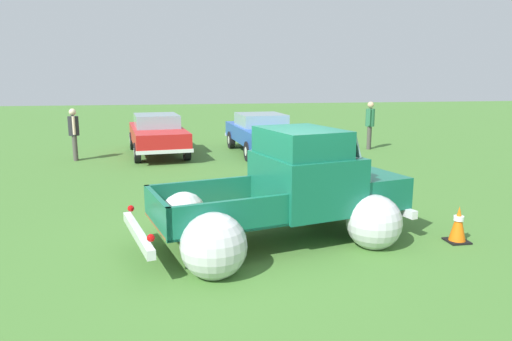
{
  "coord_description": "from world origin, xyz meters",
  "views": [
    {
      "loc": [
        -1.59,
        -7.54,
        2.8
      ],
      "look_at": [
        0.0,
        1.5,
        0.95
      ],
      "focal_mm": 33.17,
      "sensor_mm": 36.0,
      "label": 1
    }
  ],
  "objects_px": {
    "show_car_0": "(157,133)",
    "spectator_1": "(74,131)",
    "lane_cone_1": "(458,224)",
    "spectator_0": "(370,122)",
    "lane_cone_0": "(329,185)",
    "show_car_1": "(262,132)",
    "vintage_pickup_truck": "(292,196)"
  },
  "relations": [
    {
      "from": "show_car_0",
      "to": "spectator_1",
      "type": "distance_m",
      "value": 2.81
    },
    {
      "from": "show_car_0",
      "to": "spectator_1",
      "type": "xyz_separation_m",
      "value": [
        -2.68,
        -0.8,
        0.21
      ]
    },
    {
      "from": "lane_cone_1",
      "to": "spectator_1",
      "type": "bearing_deg",
      "value": 130.18
    },
    {
      "from": "spectator_0",
      "to": "lane_cone_0",
      "type": "distance_m",
      "value": 7.93
    },
    {
      "from": "show_car_1",
      "to": "lane_cone_1",
      "type": "xyz_separation_m",
      "value": [
        1.55,
        -9.86,
        -0.47
      ]
    },
    {
      "from": "vintage_pickup_truck",
      "to": "lane_cone_0",
      "type": "bearing_deg",
      "value": 44.94
    },
    {
      "from": "lane_cone_0",
      "to": "lane_cone_1",
      "type": "xyz_separation_m",
      "value": [
        1.21,
        -3.24,
        0.0
      ]
    },
    {
      "from": "spectator_1",
      "to": "spectator_0",
      "type": "bearing_deg",
      "value": -10.59
    },
    {
      "from": "show_car_0",
      "to": "spectator_1",
      "type": "bearing_deg",
      "value": -80.51
    },
    {
      "from": "spectator_1",
      "to": "lane_cone_0",
      "type": "distance_m",
      "value": 9.2
    },
    {
      "from": "lane_cone_0",
      "to": "spectator_0",
      "type": "bearing_deg",
      "value": 60.17
    },
    {
      "from": "show_car_0",
      "to": "spectator_0",
      "type": "xyz_separation_m",
      "value": [
        8.01,
        -0.16,
        0.27
      ]
    },
    {
      "from": "lane_cone_0",
      "to": "show_car_1",
      "type": "bearing_deg",
      "value": 92.9
    },
    {
      "from": "show_car_0",
      "to": "spectator_0",
      "type": "height_order",
      "value": "spectator_0"
    },
    {
      "from": "show_car_0",
      "to": "lane_cone_1",
      "type": "xyz_separation_m",
      "value": [
        5.29,
        -10.25,
        -0.47
      ]
    },
    {
      "from": "vintage_pickup_truck",
      "to": "show_car_0",
      "type": "bearing_deg",
      "value": 90.67
    },
    {
      "from": "spectator_1",
      "to": "lane_cone_1",
      "type": "height_order",
      "value": "spectator_1"
    },
    {
      "from": "spectator_0",
      "to": "lane_cone_1",
      "type": "relative_size",
      "value": 2.89
    },
    {
      "from": "show_car_0",
      "to": "spectator_0",
      "type": "bearing_deg",
      "value": 81.69
    },
    {
      "from": "spectator_0",
      "to": "lane_cone_0",
      "type": "bearing_deg",
      "value": 90.47
    },
    {
      "from": "vintage_pickup_truck",
      "to": "show_car_0",
      "type": "relative_size",
      "value": 1.02
    },
    {
      "from": "vintage_pickup_truck",
      "to": "lane_cone_1",
      "type": "height_order",
      "value": "vintage_pickup_truck"
    },
    {
      "from": "show_car_0",
      "to": "show_car_1",
      "type": "height_order",
      "value": "same"
    },
    {
      "from": "lane_cone_0",
      "to": "lane_cone_1",
      "type": "height_order",
      "value": "same"
    },
    {
      "from": "spectator_0",
      "to": "lane_cone_0",
      "type": "relative_size",
      "value": 2.89
    },
    {
      "from": "spectator_0",
      "to": "spectator_1",
      "type": "distance_m",
      "value": 10.71
    },
    {
      "from": "spectator_1",
      "to": "lane_cone_1",
      "type": "xyz_separation_m",
      "value": [
        7.97,
        -9.44,
        -0.68
      ]
    },
    {
      "from": "spectator_0",
      "to": "spectator_1",
      "type": "relative_size",
      "value": 1.05
    },
    {
      "from": "show_car_1",
      "to": "lane_cone_0",
      "type": "relative_size",
      "value": 7.5
    },
    {
      "from": "spectator_0",
      "to": "lane_cone_0",
      "type": "xyz_separation_m",
      "value": [
        -3.93,
        -6.85,
        -0.74
      ]
    },
    {
      "from": "lane_cone_0",
      "to": "lane_cone_1",
      "type": "distance_m",
      "value": 3.46
    },
    {
      "from": "show_car_1",
      "to": "spectator_0",
      "type": "xyz_separation_m",
      "value": [
        4.26,
        0.22,
        0.26
      ]
    }
  ]
}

